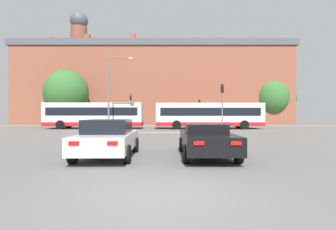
{
  "coord_description": "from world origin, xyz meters",
  "views": [
    {
      "loc": [
        0.17,
        -5.39,
        1.66
      ],
      "look_at": [
        0.24,
        23.81,
        1.59
      ],
      "focal_mm": 28.0,
      "sensor_mm": 36.0,
      "label": 1
    }
  ],
  "objects_px": {
    "traffic_light_near_right": "(222,100)",
    "street_lamp_junction": "(112,85)",
    "traffic_light_far_right": "(199,108)",
    "pedestrian_waiting": "(191,118)",
    "car_saloon_left": "(108,138)",
    "car_roadster_right": "(206,140)",
    "traffic_light_far_left": "(130,105)",
    "bus_crossing_trailing": "(94,115)",
    "bus_crossing_lead": "(208,115)"
  },
  "relations": [
    {
      "from": "traffic_light_far_right",
      "to": "street_lamp_junction",
      "type": "bearing_deg",
      "value": -127.16
    },
    {
      "from": "street_lamp_junction",
      "to": "car_saloon_left",
      "type": "bearing_deg",
      "value": -78.78
    },
    {
      "from": "car_roadster_right",
      "to": "bus_crossing_trailing",
      "type": "height_order",
      "value": "bus_crossing_trailing"
    },
    {
      "from": "car_roadster_right",
      "to": "traffic_light_far_left",
      "type": "xyz_separation_m",
      "value": [
        -6.95,
        27.91,
        2.38
      ]
    },
    {
      "from": "bus_crossing_trailing",
      "to": "bus_crossing_lead",
      "type": "bearing_deg",
      "value": -90.39
    },
    {
      "from": "car_saloon_left",
      "to": "traffic_light_far_left",
      "type": "relative_size",
      "value": 0.96
    },
    {
      "from": "pedestrian_waiting",
      "to": "traffic_light_far_right",
      "type": "bearing_deg",
      "value": -139.07
    },
    {
      "from": "pedestrian_waiting",
      "to": "car_saloon_left",
      "type": "bearing_deg",
      "value": 174.04
    },
    {
      "from": "car_roadster_right",
      "to": "pedestrian_waiting",
      "type": "bearing_deg",
      "value": 85.98
    },
    {
      "from": "bus_crossing_trailing",
      "to": "traffic_light_far_right",
      "type": "xyz_separation_m",
      "value": [
        13.1,
        7.95,
        0.97
      ]
    },
    {
      "from": "traffic_light_far_left",
      "to": "pedestrian_waiting",
      "type": "distance_m",
      "value": 9.3
    },
    {
      "from": "bus_crossing_lead",
      "to": "traffic_light_near_right",
      "type": "height_order",
      "value": "traffic_light_near_right"
    },
    {
      "from": "car_saloon_left",
      "to": "traffic_light_far_right",
      "type": "relative_size",
      "value": 1.15
    },
    {
      "from": "traffic_light_far_right",
      "to": "street_lamp_junction",
      "type": "distance_m",
      "value": 16.46
    },
    {
      "from": "car_saloon_left",
      "to": "traffic_light_near_right",
      "type": "distance_m",
      "value": 16.77
    },
    {
      "from": "car_saloon_left",
      "to": "street_lamp_junction",
      "type": "bearing_deg",
      "value": 100.28
    },
    {
      "from": "traffic_light_far_right",
      "to": "pedestrian_waiting",
      "type": "bearing_deg",
      "value": 125.72
    },
    {
      "from": "bus_crossing_lead",
      "to": "pedestrian_waiting",
      "type": "distance_m",
      "value": 9.6
    },
    {
      "from": "car_saloon_left",
      "to": "street_lamp_junction",
      "type": "height_order",
      "value": "street_lamp_junction"
    },
    {
      "from": "car_roadster_right",
      "to": "traffic_light_far_right",
      "type": "height_order",
      "value": "traffic_light_far_right"
    },
    {
      "from": "traffic_light_near_right",
      "to": "pedestrian_waiting",
      "type": "relative_size",
      "value": 2.46
    },
    {
      "from": "bus_crossing_lead",
      "to": "traffic_light_far_right",
      "type": "height_order",
      "value": "traffic_light_far_right"
    },
    {
      "from": "car_roadster_right",
      "to": "bus_crossing_trailing",
      "type": "distance_m",
      "value": 22.36
    },
    {
      "from": "bus_crossing_trailing",
      "to": "traffic_light_near_right",
      "type": "relative_size",
      "value": 2.46
    },
    {
      "from": "car_saloon_left",
      "to": "street_lamp_junction",
      "type": "distance_m",
      "value": 15.77
    },
    {
      "from": "traffic_light_near_right",
      "to": "traffic_light_far_left",
      "type": "bearing_deg",
      "value": 128.78
    },
    {
      "from": "bus_crossing_lead",
      "to": "bus_crossing_trailing",
      "type": "xyz_separation_m",
      "value": [
        -13.21,
        0.09,
        0.02
      ]
    },
    {
      "from": "traffic_light_near_right",
      "to": "traffic_light_far_left",
      "type": "xyz_separation_m",
      "value": [
        -10.62,
        13.22,
        0.02
      ]
    },
    {
      "from": "car_saloon_left",
      "to": "traffic_light_near_right",
      "type": "relative_size",
      "value": 0.96
    },
    {
      "from": "car_roadster_right",
      "to": "car_saloon_left",
      "type": "bearing_deg",
      "value": -177.87
    },
    {
      "from": "traffic_light_near_right",
      "to": "car_saloon_left",
      "type": "bearing_deg",
      "value": -116.78
    },
    {
      "from": "traffic_light_near_right",
      "to": "street_lamp_junction",
      "type": "height_order",
      "value": "street_lamp_junction"
    },
    {
      "from": "traffic_light_far_right",
      "to": "car_saloon_left",
      "type": "bearing_deg",
      "value": -103.81
    },
    {
      "from": "car_saloon_left",
      "to": "traffic_light_far_right",
      "type": "xyz_separation_m",
      "value": [
        6.9,
        28.06,
        1.82
      ]
    },
    {
      "from": "street_lamp_junction",
      "to": "pedestrian_waiting",
      "type": "bearing_deg",
      "value": 58.72
    },
    {
      "from": "pedestrian_waiting",
      "to": "traffic_light_near_right",
      "type": "bearing_deg",
      "value": -168.38
    },
    {
      "from": "car_roadster_right",
      "to": "traffic_light_far_right",
      "type": "xyz_separation_m",
      "value": [
        3.09,
        27.92,
        1.9
      ]
    },
    {
      "from": "bus_crossing_lead",
      "to": "bus_crossing_trailing",
      "type": "relative_size",
      "value": 1.09
    },
    {
      "from": "traffic_light_near_right",
      "to": "bus_crossing_trailing",
      "type": "bearing_deg",
      "value": 158.9
    },
    {
      "from": "car_roadster_right",
      "to": "traffic_light_far_right",
      "type": "relative_size",
      "value": 1.22
    },
    {
      "from": "car_saloon_left",
      "to": "pedestrian_waiting",
      "type": "height_order",
      "value": "pedestrian_waiting"
    },
    {
      "from": "traffic_light_far_left",
      "to": "traffic_light_far_right",
      "type": "distance_m",
      "value": 10.05
    },
    {
      "from": "bus_crossing_lead",
      "to": "bus_crossing_trailing",
      "type": "distance_m",
      "value": 13.21
    },
    {
      "from": "bus_crossing_trailing",
      "to": "traffic_light_far_right",
      "type": "bearing_deg",
      "value": -58.75
    },
    {
      "from": "car_roadster_right",
      "to": "street_lamp_junction",
      "type": "distance_m",
      "value": 16.8
    },
    {
      "from": "traffic_light_near_right",
      "to": "car_roadster_right",
      "type": "bearing_deg",
      "value": -104.06
    },
    {
      "from": "bus_crossing_lead",
      "to": "pedestrian_waiting",
      "type": "height_order",
      "value": "bus_crossing_lead"
    },
    {
      "from": "car_roadster_right",
      "to": "pedestrian_waiting",
      "type": "height_order",
      "value": "pedestrian_waiting"
    },
    {
      "from": "street_lamp_junction",
      "to": "pedestrian_waiting",
      "type": "relative_size",
      "value": 3.94
    },
    {
      "from": "traffic_light_far_left",
      "to": "car_saloon_left",
      "type": "bearing_deg",
      "value": -83.62
    }
  ]
}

